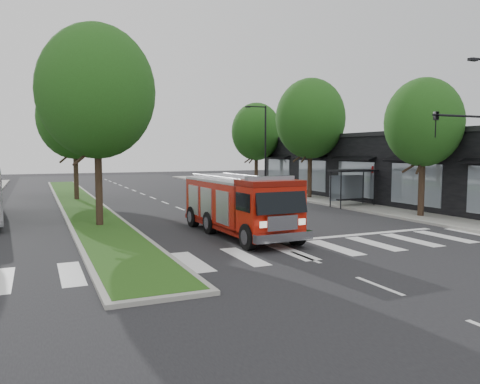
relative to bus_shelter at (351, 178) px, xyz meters
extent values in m
plane|color=black|center=(-11.20, -8.15, -2.04)|extent=(140.00, 140.00, 0.00)
cube|color=gray|center=(1.30, 1.85, -1.96)|extent=(5.00, 80.00, 0.15)
cube|color=gray|center=(-17.20, 9.85, -1.97)|extent=(3.00, 50.00, 0.14)
cube|color=#214D16|center=(-17.20, 9.85, -1.89)|extent=(2.60, 49.50, 0.02)
cube|color=black|center=(5.80, 1.85, 0.46)|extent=(8.00, 30.00, 5.00)
cylinder|color=black|center=(-1.40, -0.75, -0.79)|extent=(0.08, 0.08, 2.50)
cylinder|color=black|center=(1.40, -0.75, -0.79)|extent=(0.08, 0.08, 2.50)
cylinder|color=black|center=(-1.40, 0.45, -0.79)|extent=(0.08, 0.08, 2.50)
cylinder|color=black|center=(1.40, 0.45, -0.79)|extent=(0.08, 0.08, 2.50)
cube|color=black|center=(0.00, -0.15, 0.51)|extent=(3.20, 1.60, 0.12)
cube|color=#8C99A5|center=(0.00, 0.55, -0.74)|extent=(2.80, 0.04, 1.80)
cube|color=black|center=(0.00, -0.15, -1.49)|extent=(2.40, 0.40, 0.08)
cylinder|color=black|center=(0.30, -6.15, -0.17)|extent=(0.36, 0.36, 3.74)
ellipsoid|color=#1C3B10|center=(0.30, -6.15, 3.49)|extent=(4.40, 4.40, 5.06)
cylinder|color=black|center=(0.30, 5.85, 0.16)|extent=(0.36, 0.36, 4.40)
ellipsoid|color=#1C3B10|center=(0.30, 5.85, 4.46)|extent=(5.60, 5.60, 6.44)
cylinder|color=black|center=(0.30, 15.85, -0.06)|extent=(0.36, 0.36, 3.96)
ellipsoid|color=#1C3B10|center=(0.30, 15.85, 3.81)|extent=(5.00, 5.00, 5.75)
cylinder|color=black|center=(-17.20, -2.15, 0.27)|extent=(0.36, 0.36, 4.62)
ellipsoid|color=#1C3B10|center=(-17.20, -2.15, 4.79)|extent=(5.80, 5.80, 6.67)
cylinder|color=black|center=(-17.20, 11.85, 0.16)|extent=(0.36, 0.36, 4.40)
ellipsoid|color=#1C3B10|center=(-17.20, 11.85, 4.46)|extent=(5.60, 5.60, 6.44)
cube|color=black|center=(-2.50, -11.65, 5.81)|extent=(0.45, 0.20, 0.12)
cylinder|color=black|center=(-2.70, -11.65, 3.36)|extent=(4.00, 0.10, 0.10)
imported|color=black|center=(-4.50, -11.65, 2.96)|extent=(0.18, 0.22, 1.10)
cylinder|color=black|center=(-0.70, 11.85, 1.96)|extent=(0.16, 0.16, 8.00)
cylinder|color=black|center=(-1.60, 11.85, 5.86)|extent=(1.80, 0.10, 0.10)
cube|color=black|center=(-2.50, 11.85, 5.81)|extent=(0.45, 0.20, 0.12)
cube|color=#660D05|center=(-11.57, -6.88, -1.56)|extent=(2.66, 8.15, 0.24)
cube|color=#9D1408|center=(-11.60, -6.11, -0.55)|extent=(2.60, 6.22, 1.92)
cube|color=#9D1408|center=(-11.48, -9.86, -0.55)|extent=(2.46, 1.81, 2.02)
cube|color=#B2B2B7|center=(-11.60, -6.11, 0.46)|extent=(2.60, 6.22, 0.12)
cylinder|color=#B2B2B7|center=(-12.46, -6.14, 0.65)|extent=(0.28, 5.77, 0.10)
cylinder|color=#B2B2B7|center=(-10.73, -6.08, 0.65)|extent=(0.28, 5.77, 0.10)
cube|color=silver|center=(-11.44, -10.96, -1.46)|extent=(2.51, 0.42, 0.34)
cube|color=#8C99A5|center=(-11.48, -9.86, 0.75)|extent=(2.12, 0.40, 0.17)
cylinder|color=black|center=(-12.58, -10.18, -1.51)|extent=(0.37, 1.07, 1.06)
cylinder|color=black|center=(-10.37, -10.11, -1.51)|extent=(0.37, 1.07, 1.06)
cylinder|color=black|center=(-12.70, -6.15, -1.51)|extent=(0.37, 1.07, 1.06)
cylinder|color=black|center=(-10.49, -6.08, -1.51)|extent=(0.37, 1.07, 1.06)
cylinder|color=black|center=(-12.78, -3.84, -1.51)|extent=(0.37, 1.07, 1.06)
cylinder|color=black|center=(-10.57, -3.77, -1.51)|extent=(0.37, 1.07, 1.06)
camera|label=1|loc=(-20.14, -26.56, 1.82)|focal=35.00mm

